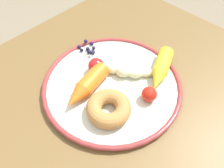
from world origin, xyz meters
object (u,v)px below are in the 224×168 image
banana (123,71)px  tomato_mid (149,94)px  plate (112,85)px  blueberry_pile (88,48)px  donut (109,108)px  carrot_yellow (161,69)px  carrot_orange (86,86)px  tomato_near (96,66)px  dining_table (107,124)px

banana → tomato_mid: 0.10m
plate → tomato_mid: tomato_mid is taller
blueberry_pile → plate: bearing=-107.5°
plate → donut: donut is taller
plate → blueberry_pile: (0.04, 0.14, 0.01)m
carrot_yellow → tomato_mid: carrot_yellow is taller
banana → blueberry_pile: bearing=91.2°
carrot_orange → donut: (-0.01, -0.08, -0.00)m
tomato_near → tomato_mid: (0.03, -0.15, -0.00)m
dining_table → carrot_orange: bearing=100.4°
dining_table → carrot_orange: (-0.01, 0.05, 0.13)m
donut → blueberry_pile: 0.22m
plate → donut: 0.09m
donut → tomato_near: bearing=58.7°
dining_table → tomato_mid: tomato_mid is taller
banana → tomato_near: size_ratio=3.49×
dining_table → blueberry_pile: bearing=60.4°
banana → carrot_orange: size_ratio=1.04×
banana → donut: (-0.11, -0.06, 0.01)m
carrot_orange → tomato_near: size_ratio=3.37×
plate → donut: (-0.07, -0.05, 0.02)m
carrot_orange → tomato_near: 0.07m
blueberry_pile → dining_table: bearing=-119.6°
plate → carrot_orange: 0.07m
carrot_yellow → tomato_mid: size_ratio=3.74×
carrot_orange → carrot_yellow: 0.20m
blueberry_pile → tomato_near: 0.09m
tomato_mid → donut: bearing=155.9°
plate → tomato_mid: bearing=-73.6°
dining_table → carrot_yellow: carrot_yellow is taller
carrot_yellow → blueberry_pile: bearing=108.5°
dining_table → tomato_near: bearing=58.7°
blueberry_pile → carrot_orange: bearing=-133.6°
banana → blueberry_pile: size_ratio=2.45×
carrot_yellow → banana: bearing=132.8°
carrot_orange → tomato_near: (0.06, 0.03, -0.00)m
plate → blueberry_pile: bearing=72.5°
banana → donut: 0.12m
carrot_orange → donut: bearing=-93.9°
tomato_near → dining_table: bearing=-121.3°
carrot_yellow → donut: (-0.18, 0.01, -0.00)m
dining_table → plate: 0.12m
carrot_yellow → blueberry_pile: size_ratio=2.31×
banana → tomato_mid: size_ratio=3.97×
donut → carrot_orange: bearing=86.1°
donut → tomato_near: 0.13m
dining_table → donut: (-0.02, -0.03, 0.13)m
banana → carrot_yellow: size_ratio=1.06×
banana → carrot_yellow: (0.07, -0.07, 0.01)m
plate → blueberry_pile: 0.14m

